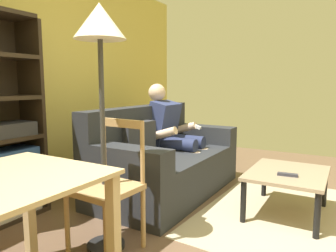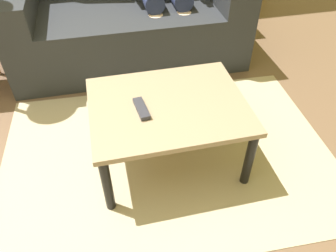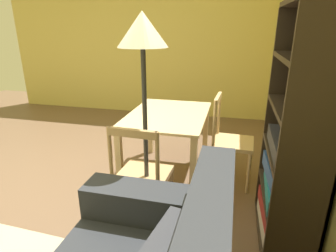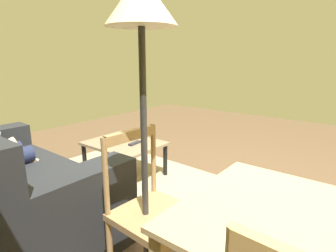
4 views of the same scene
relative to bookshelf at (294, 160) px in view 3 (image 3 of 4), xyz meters
name	(u,v)px [view 3 (image 3 of 4)]	position (x,y,z in m)	size (l,w,h in m)	color
ground_plane	(35,198)	(0.03, -2.36, -0.69)	(8.46, 8.46, 0.00)	brown
wall_side	(137,47)	(-3.20, -2.36, 0.58)	(0.12, 5.22, 2.55)	#D2BE5D
bookshelf	(294,160)	(0.00, 0.00, 0.00)	(0.84, 0.36, 1.82)	#2D2319
dining_table	(168,124)	(-0.78, -1.16, -0.07)	(1.17, 0.84, 0.75)	#D1B27F
dining_chair_near_wall	(230,142)	(-0.78, -0.48, -0.21)	(0.44, 0.44, 0.97)	tan
dining_chair_facing_couch	(142,177)	(0.14, -1.17, -0.22)	(0.44, 0.44, 0.95)	tan
floor_lamp	(143,53)	(0.14, -1.13, 0.78)	(0.36, 0.36, 1.75)	black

